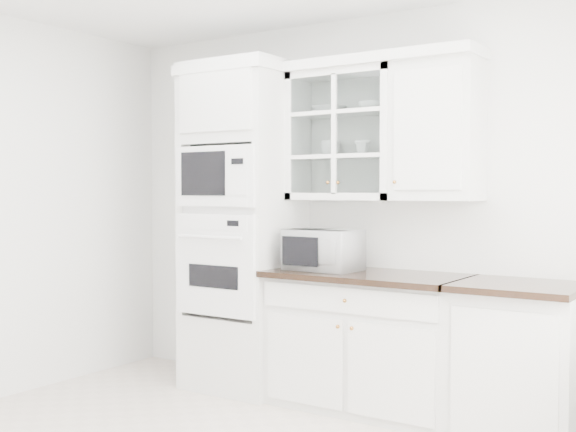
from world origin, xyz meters
The scene contains 12 objects.
room_shell centered at (0.00, 0.43, 1.78)m, with size 4.00×3.50×2.70m.
oven_column centered at (-0.75, 1.42, 1.20)m, with size 0.76×0.68×2.40m.
base_cabinet_run centered at (0.28, 1.45, 0.46)m, with size 1.32×0.67×0.92m.
extra_base_cabinet centered at (1.28, 1.45, 0.46)m, with size 0.72×0.67×0.92m.
upper_cabinet_glass centered at (0.03, 1.58, 1.85)m, with size 0.80×0.33×0.90m.
upper_cabinet_solid centered at (0.71, 1.58, 1.85)m, with size 0.55×0.33×0.90m, color silver.
crown_molding centered at (-0.07, 1.56, 2.33)m, with size 2.14×0.38×0.07m, color white.
countertop_microwave centered at (-0.04, 1.40, 1.06)m, with size 0.48×0.40×0.28m, color white.
bowl_a centered at (-0.12, 1.60, 2.04)m, with size 0.23×0.23×0.06m, color white.
bowl_b centered at (0.24, 1.59, 2.04)m, with size 0.19×0.19×0.06m, color white.
cup_a centered at (-0.11, 1.60, 1.76)m, with size 0.14×0.14×0.11m, color white.
cup_b centered at (0.16, 1.60, 1.76)m, with size 0.11×0.11×0.10m, color white.
Camera 1 is at (2.50, -2.83, 1.46)m, focal length 45.00 mm.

